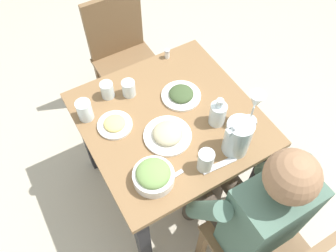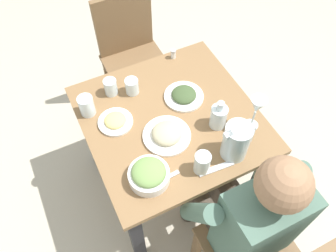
{
  "view_description": "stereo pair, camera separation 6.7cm",
  "coord_description": "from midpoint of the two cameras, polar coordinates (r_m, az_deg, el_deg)",
  "views": [
    {
      "loc": [
        -0.51,
        -0.87,
        2.07
      ],
      "look_at": [
        -0.04,
        -0.05,
        0.73
      ],
      "focal_mm": 36.48,
      "sensor_mm": 36.0,
      "label": 1
    },
    {
      "loc": [
        -0.45,
        -0.9,
        2.07
      ],
      "look_at": [
        -0.04,
        -0.05,
        0.73
      ],
      "focal_mm": 36.48,
      "sensor_mm": 36.0,
      "label": 2
    }
  ],
  "objects": [
    {
      "name": "salt_shaker",
      "position": [
        1.95,
        1.9,
        11.95
      ],
      "size": [
        0.03,
        0.03,
        0.05
      ],
      "color": "white",
      "rests_on": "dining_table"
    },
    {
      "name": "fork_near",
      "position": [
        1.55,
        9.28,
        -7.05
      ],
      "size": [
        0.17,
        0.04,
        0.01
      ],
      "primitive_type": "cube",
      "rotation": [
        0.0,
        0.0,
        -0.08
      ],
      "color": "silver",
      "rests_on": "dining_table"
    },
    {
      "name": "oil_carafe",
      "position": [
        1.64,
        9.57,
        1.39
      ],
      "size": [
        0.08,
        0.08,
        0.16
      ],
      "color": "silver",
      "rests_on": "dining_table"
    },
    {
      "name": "water_glass_by_pitcher",
      "position": [
        1.76,
        -4.96,
        6.6
      ],
      "size": [
        0.07,
        0.07,
        0.09
      ],
      "primitive_type": "cylinder",
      "color": "silver",
      "rests_on": "dining_table"
    },
    {
      "name": "water_pitcher",
      "position": [
        1.53,
        12.57,
        -2.51
      ],
      "size": [
        0.16,
        0.12,
        0.19
      ],
      "color": "silver",
      "rests_on": "dining_table"
    },
    {
      "name": "water_glass_near_left",
      "position": [
        1.7,
        -12.35,
        3.31
      ],
      "size": [
        0.08,
        0.08,
        0.11
      ],
      "primitive_type": "cylinder",
      "color": "silver",
      "rests_on": "dining_table"
    },
    {
      "name": "plate_beans",
      "position": [
        1.6,
        0.99,
        -1.41
      ],
      "size": [
        0.23,
        0.23,
        0.06
      ],
      "color": "white",
      "rests_on": "dining_table"
    },
    {
      "name": "water_glass_far_right",
      "position": [
        1.77,
        -8.5,
        6.46
      ],
      "size": [
        0.07,
        0.07,
        0.09
      ],
      "primitive_type": "cylinder",
      "color": "silver",
      "rests_on": "dining_table"
    },
    {
      "name": "ground_plane",
      "position": [
        2.3,
        1.18,
        -9.25
      ],
      "size": [
        8.0,
        8.0,
        0.0
      ],
      "primitive_type": "plane",
      "color": "#B7AD99"
    },
    {
      "name": "diner_near",
      "position": [
        1.58,
        13.71,
        -13.59
      ],
      "size": [
        0.48,
        0.53,
        1.16
      ],
      "color": "#4C6B5B",
      "rests_on": "ground_plane"
    },
    {
      "name": "wine_glass",
      "position": [
        1.6,
        15.8,
        3.0
      ],
      "size": [
        0.08,
        0.08,
        0.2
      ],
      "color": "silver",
      "rests_on": "dining_table"
    },
    {
      "name": "knife_near",
      "position": [
        1.5,
        0.03,
        -9.21
      ],
      "size": [
        0.19,
        0.03,
        0.01
      ],
      "primitive_type": "cube",
      "rotation": [
        0.0,
        0.0,
        0.06
      ],
      "color": "silver",
      "rests_on": "dining_table"
    },
    {
      "name": "salad_bowl",
      "position": [
        1.47,
        -1.89,
        -8.11
      ],
      "size": [
        0.18,
        0.18,
        0.09
      ],
      "color": "white",
      "rests_on": "dining_table"
    },
    {
      "name": "chair_far",
      "position": [
        2.34,
        -5.24,
        12.12
      ],
      "size": [
        0.4,
        0.4,
        0.87
      ],
      "color": "brown",
      "rests_on": "ground_plane"
    },
    {
      "name": "plate_dolmas",
      "position": [
        1.75,
        3.76,
        5.09
      ],
      "size": [
        0.2,
        0.2,
        0.05
      ],
      "color": "white",
      "rests_on": "dining_table"
    },
    {
      "name": "water_glass_far_left",
      "position": [
        1.49,
        7.02,
        -6.19
      ],
      "size": [
        0.07,
        0.07,
        0.11
      ],
      "primitive_type": "cylinder",
      "color": "silver",
      "rests_on": "dining_table"
    },
    {
      "name": "plate_fries",
      "position": [
        1.67,
        -7.66,
        0.79
      ],
      "size": [
        0.17,
        0.17,
        0.04
      ],
      "color": "white",
      "rests_on": "dining_table"
    },
    {
      "name": "dining_table",
      "position": [
        1.79,
        1.49,
        -1.03
      ],
      "size": [
        0.84,
        0.84,
        0.72
      ],
      "color": "olive",
      "rests_on": "ground_plane"
    }
  ]
}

